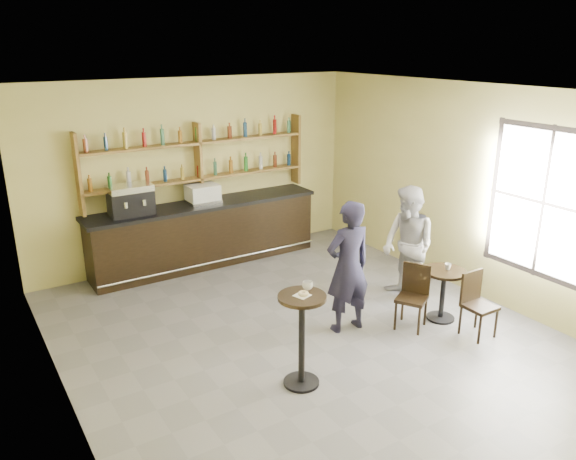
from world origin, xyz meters
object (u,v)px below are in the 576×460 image
patron_second (408,245)px  chair_south (480,306)px  chair_west (412,298)px  espresso_machine (131,200)px  man_main (348,267)px  pedestal_table (302,341)px  bar_counter (205,233)px  pastry_case (203,194)px  cafe_table (443,295)px

patron_second → chair_south: bearing=9.0°
chair_west → patron_second: bearing=111.7°
espresso_machine → patron_second: 4.40m
man_main → chair_west: 1.01m
pedestal_table → chair_south: size_ratio=1.27×
bar_counter → pastry_case: pastry_case is taller
espresso_machine → chair_west: espresso_machine is taller
chair_west → chair_south: 0.88m
bar_counter → chair_south: 4.77m
bar_counter → man_main: 3.31m
pastry_case → man_main: bearing=-71.5°
espresso_machine → chair_west: size_ratio=0.77×
patron_second → chair_west: bearing=-32.2°
cafe_table → chair_south: 0.61m
chair_south → patron_second: size_ratio=0.49×
man_main → patron_second: 1.32m
man_main → cafe_table: size_ratio=2.45×
pastry_case → chair_west: size_ratio=0.61×
cafe_table → chair_west: chair_west is taller
pastry_case → pedestal_table: size_ratio=0.48×
cafe_table → pastry_case: bearing=117.7°
espresso_machine → cafe_table: 5.01m
patron_second → man_main: bearing=-73.8°
cafe_table → patron_second: (-0.01, 0.73, 0.52)m
chair_west → bar_counter: bearing=170.8°
cafe_table → pedestal_table: bearing=-174.0°
pastry_case → pedestal_table: 4.11m
pastry_case → cafe_table: pastry_case is taller
pastry_case → chair_south: bearing=-57.8°
pedestal_table → bar_counter: bearing=81.2°
bar_counter → espresso_machine: 1.49m
man_main → cafe_table: (1.32, -0.49, -0.54)m
espresso_machine → man_main: 3.77m
espresso_machine → pastry_case: (1.24, 0.00, -0.08)m
pastry_case → chair_west: bearing=-61.7°
bar_counter → chair_west: (1.39, -3.68, -0.11)m
espresso_machine → man_main: (1.88, -3.23, -0.44)m
espresso_machine → pedestal_table: (0.63, -4.00, -0.80)m
bar_counter → cafe_table: (1.94, -3.73, -0.18)m
patron_second → pastry_case: bearing=-141.0°
pastry_case → chair_south: (2.00, -4.33, -0.84)m
bar_counter → cafe_table: size_ratio=5.50×
patron_second → espresso_machine: bearing=-127.2°
pedestal_table → cafe_table: size_ratio=1.50×
pedestal_table → espresso_machine: bearing=99.0°
chair_west → patron_second: size_ratio=0.50×
chair_west → chair_south: bearing=12.8°
bar_counter → espresso_machine: (-1.25, 0.00, 0.80)m
pedestal_table → man_main: 1.50m
bar_counter → patron_second: 3.58m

